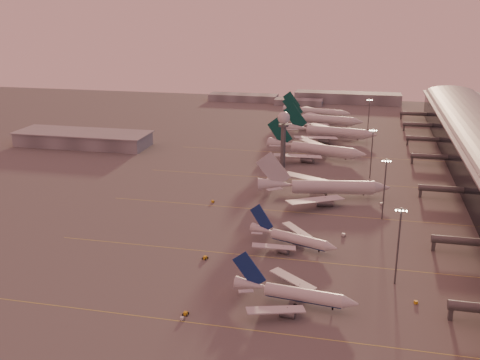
# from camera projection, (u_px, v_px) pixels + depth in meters

# --- Properties ---
(ground) EXTENTS (700.00, 700.00, 0.00)m
(ground) POSITION_uv_depth(u_px,v_px,m) (213.00, 265.00, 185.35)
(ground) COLOR #5B5959
(ground) RESTS_ON ground
(taxiway_markings) EXTENTS (180.00, 185.25, 0.02)m
(taxiway_markings) POSITION_uv_depth(u_px,v_px,m) (319.00, 213.00, 231.14)
(taxiway_markings) COLOR #D3CE4A
(taxiway_markings) RESTS_ON ground
(hangar) EXTENTS (82.00, 27.00, 8.50)m
(hangar) POSITION_uv_depth(u_px,v_px,m) (83.00, 139.00, 339.41)
(hangar) COLOR slate
(hangar) RESTS_ON ground
(radar_tower) EXTENTS (6.40, 6.40, 31.10)m
(radar_tower) POSITION_uv_depth(u_px,v_px,m) (283.00, 128.00, 289.59)
(radar_tower) COLOR #4F5256
(radar_tower) RESTS_ON ground
(mast_a) EXTENTS (3.60, 0.56, 25.00)m
(mast_a) POSITION_uv_depth(u_px,v_px,m) (398.00, 243.00, 169.05)
(mast_a) COLOR #4F5256
(mast_a) RESTS_ON ground
(mast_b) EXTENTS (3.60, 0.56, 25.00)m
(mast_b) POSITION_uv_depth(u_px,v_px,m) (384.00, 186.00, 220.83)
(mast_b) COLOR #4F5256
(mast_b) RESTS_ON ground
(mast_c) EXTENTS (3.60, 0.56, 25.00)m
(mast_c) POSITION_uv_depth(u_px,v_px,m) (372.00, 151.00, 273.03)
(mast_c) COLOR #4F5256
(mast_c) RESTS_ON ground
(mast_d) EXTENTS (3.60, 0.56, 25.00)m
(mast_d) POSITION_uv_depth(u_px,v_px,m) (369.00, 116.00, 357.15)
(mast_d) COLOR #4F5256
(mast_d) RESTS_ON ground
(distant_horizon) EXTENTS (165.00, 37.50, 9.00)m
(distant_horizon) POSITION_uv_depth(u_px,v_px,m) (315.00, 98.00, 486.02)
(distant_horizon) COLOR slate
(distant_horizon) RESTS_ON ground
(narrowbody_near) EXTENTS (36.93, 29.33, 14.45)m
(narrowbody_near) POSITION_uv_depth(u_px,v_px,m) (295.00, 296.00, 160.20)
(narrowbody_near) COLOR silver
(narrowbody_near) RESTS_ON ground
(narrowbody_mid) EXTENTS (33.11, 25.94, 13.49)m
(narrowbody_mid) POSITION_uv_depth(u_px,v_px,m) (293.00, 240.00, 198.44)
(narrowbody_mid) COLOR silver
(narrowbody_mid) RESTS_ON ground
(widebody_white) EXTENTS (58.81, 46.74, 20.83)m
(widebody_white) POSITION_uv_depth(u_px,v_px,m) (324.00, 190.00, 248.73)
(widebody_white) COLOR silver
(widebody_white) RESTS_ON ground
(greentail_a) EXTENTS (57.13, 45.55, 21.19)m
(greentail_a) POSITION_uv_depth(u_px,v_px,m) (316.00, 152.00, 312.16)
(greentail_a) COLOR silver
(greentail_a) RESTS_ON ground
(greentail_b) EXTENTS (59.94, 48.08, 21.86)m
(greentail_b) POSITION_uv_depth(u_px,v_px,m) (330.00, 134.00, 354.02)
(greentail_b) COLOR silver
(greentail_b) RESTS_ON ground
(greentail_c) EXTENTS (57.56, 46.16, 21.00)m
(greentail_c) POSITION_uv_depth(u_px,v_px,m) (323.00, 121.00, 392.08)
(greentail_c) COLOR silver
(greentail_c) RESTS_ON ground
(greentail_d) EXTENTS (51.96, 41.69, 18.95)m
(greentail_d) POSITION_uv_depth(u_px,v_px,m) (317.00, 113.00, 421.72)
(greentail_d) COLOR silver
(greentail_d) RESTS_ON ground
(gsv_truck_a) EXTENTS (5.08, 2.34, 1.98)m
(gsv_truck_a) POSITION_uv_depth(u_px,v_px,m) (183.00, 317.00, 152.88)
(gsv_truck_a) COLOR silver
(gsv_truck_a) RESTS_ON ground
(gsv_tug_near) EXTENTS (2.20, 3.44, 0.95)m
(gsv_tug_near) POSITION_uv_depth(u_px,v_px,m) (186.00, 314.00, 155.57)
(gsv_tug_near) COLOR gold
(gsv_tug_near) RESTS_ON ground
(gsv_catering_a) EXTENTS (4.88, 3.72, 3.67)m
(gsv_catering_a) POSITION_uv_depth(u_px,v_px,m) (417.00, 298.00, 161.03)
(gsv_catering_a) COLOR gold
(gsv_catering_a) RESTS_ON ground
(gsv_tug_mid) EXTENTS (4.16, 3.22, 1.05)m
(gsv_tug_mid) POSITION_uv_depth(u_px,v_px,m) (205.00, 258.00, 189.48)
(gsv_tug_mid) COLOR gold
(gsv_tug_mid) RESTS_ON ground
(gsv_truck_b) EXTENTS (6.32, 2.67, 2.49)m
(gsv_truck_b) POSITION_uv_depth(u_px,v_px,m) (345.00, 233.00, 207.57)
(gsv_truck_b) COLOR silver
(gsv_truck_b) RESTS_ON ground
(gsv_truck_c) EXTENTS (5.30, 4.65, 2.11)m
(gsv_truck_c) POSITION_uv_depth(u_px,v_px,m) (214.00, 200.00, 243.26)
(gsv_truck_c) COLOR gold
(gsv_truck_c) RESTS_ON ground
(gsv_catering_b) EXTENTS (4.76, 2.55, 3.76)m
(gsv_catering_b) POSITION_uv_depth(u_px,v_px,m) (382.00, 201.00, 240.27)
(gsv_catering_b) COLOR silver
(gsv_catering_b) RESTS_ON ground
(gsv_tug_far) EXTENTS (2.60, 3.45, 0.88)m
(gsv_tug_far) POSITION_uv_depth(u_px,v_px,m) (317.00, 183.00, 268.32)
(gsv_tug_far) COLOR silver
(gsv_tug_far) RESTS_ON ground
(gsv_tug_hangar) EXTENTS (4.50, 3.76, 1.11)m
(gsv_tug_hangar) POSITION_uv_depth(u_px,v_px,m) (347.00, 153.00, 321.45)
(gsv_tug_hangar) COLOR gold
(gsv_tug_hangar) RESTS_ON ground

